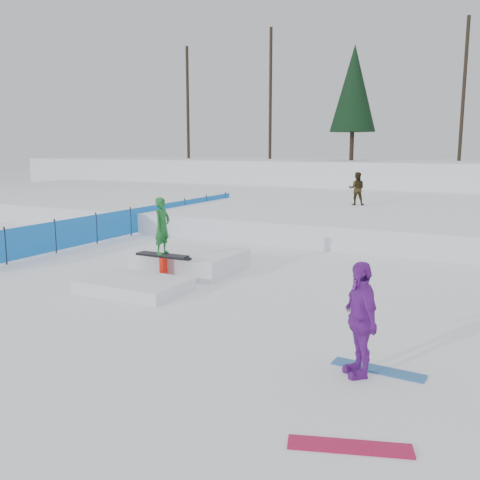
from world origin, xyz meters
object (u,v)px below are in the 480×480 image
at_px(jib_rail_feature, 176,264).
at_px(spectator_purple, 360,319).
at_px(safety_fence, 131,221).
at_px(walker_olive, 357,189).

bearing_deg(jib_rail_feature, spectator_purple, -34.13).
height_order(safety_fence, spectator_purple, spectator_purple).
distance_m(safety_fence, spectator_purple, 13.97).
height_order(safety_fence, jib_rail_feature, jib_rail_feature).
relative_size(safety_fence, spectator_purple, 9.25).
xyz_separation_m(safety_fence, jib_rail_feature, (5.13, -4.62, -0.25)).
xyz_separation_m(walker_olive, jib_rail_feature, (-1.62, -11.97, -1.22)).
distance_m(spectator_purple, jib_rail_feature, 7.12).
height_order(safety_fence, walker_olive, walker_olive).
height_order(walker_olive, jib_rail_feature, walker_olive).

